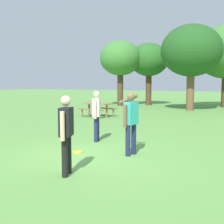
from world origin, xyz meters
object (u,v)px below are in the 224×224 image
Objects in this scene: person_thrower at (66,130)px; person_catcher at (97,113)px; picnic_table_near at (98,107)px; person_bystander at (131,119)px; tree_broad_center at (149,60)px; tree_far_right at (191,51)px; tree_tall_left at (120,59)px; frisbee at (78,152)px.

person_catcher is (-1.27, 3.25, 0.00)m from person_thrower.
person_thrower is at bearing -62.24° from picnic_table_near.
person_thrower is at bearing -102.12° from person_bystander.
tree_far_right reaches higher than tree_broad_center.
tree_broad_center is at bearing 93.92° from picnic_table_near.
person_bystander is (1.72, -1.12, 0.02)m from person_catcher.
person_bystander is 0.30× the size of tree_tall_left.
picnic_table_near is at bearing 126.92° from person_bystander.
person_catcher and person_bystander have the same top height.
tree_far_right is at bearing 96.84° from person_bystander.
person_thrower and person_catcher have the same top height.
person_thrower is 1.00× the size of person_bystander.
tree_broad_center is at bearing 42.09° from tree_tall_left.
tree_far_right reaches higher than person_thrower.
frisbee is (0.35, -1.56, -0.93)m from person_catcher.
tree_tall_left is at bearing 112.83° from frisbee.
picnic_table_near is 10.01m from tree_broad_center.
picnic_table_near is at bearing -72.06° from tree_tall_left.
person_thrower is at bearing -61.43° from frisbee.
tree_far_right is (4.35, -3.39, 0.22)m from tree_broad_center.
frisbee is 0.05× the size of tree_far_right.
picnic_table_near is 8.81m from tree_tall_left.
tree_broad_center is 5.52m from tree_far_right.
person_catcher reaches higher than picnic_table_near.
person_catcher is 1.00× the size of person_bystander.
person_bystander is at bearing -83.16° from tree_far_right.
tree_tall_left reaches higher than person_catcher.
person_bystander is 1.73m from frisbee.
person_catcher is at bearing -90.76° from tree_far_right.
tree_tall_left is at bearing -137.91° from tree_broad_center.
person_catcher is at bearing -58.98° from picnic_table_near.
person_bystander is 5.82× the size of frisbee.
tree_tall_left is (-7.33, 16.91, 2.94)m from person_thrower.
person_catcher is at bearing -74.72° from tree_broad_center.
picnic_table_near is at bearing 121.02° from person_catcher.
person_bystander is at bearing -32.96° from person_catcher.
picnic_table_near is (-5.27, 7.02, -0.40)m from person_bystander.
tree_tall_left is 6.45m from tree_far_right.
tree_broad_center reaches higher than person_bystander.
tree_far_right reaches higher than person_catcher.
frisbee is at bearing 118.57° from person_thrower.
frisbee is 14.09m from tree_far_right.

